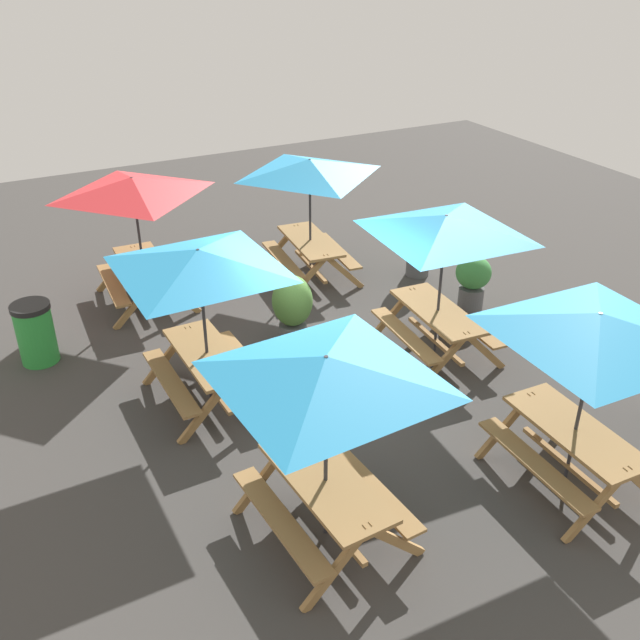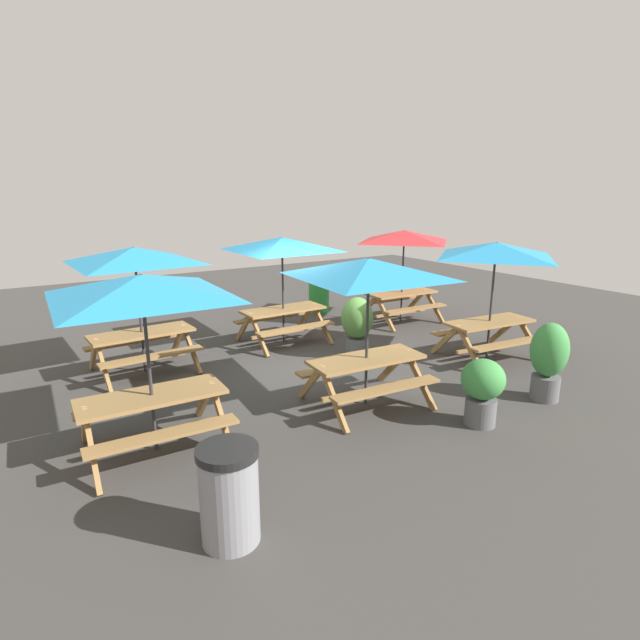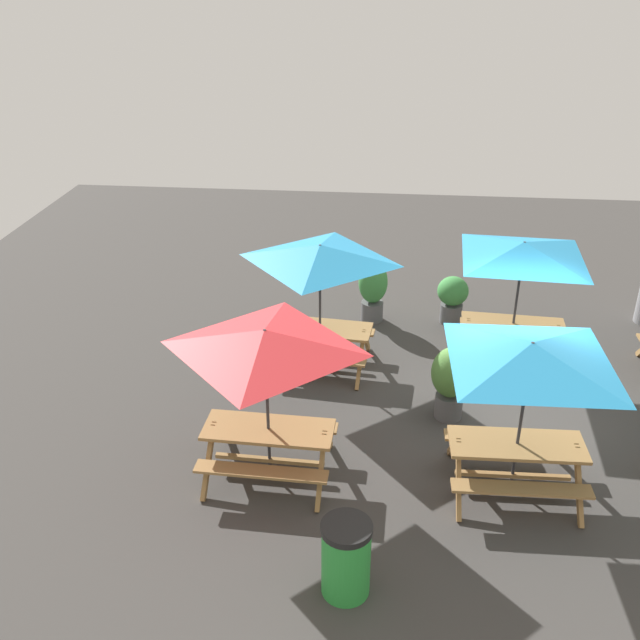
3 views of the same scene
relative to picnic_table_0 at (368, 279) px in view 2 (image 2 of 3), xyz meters
name	(u,v)px [view 2 (image 2 of 3)]	position (x,y,z in m)	size (l,w,h in m)	color
ground_plane	(318,365)	(0.29, 1.90, -1.99)	(24.00, 24.00, 0.00)	#3D3A38
picnic_table_0	(368,279)	(0.00, 0.00, 0.00)	(2.82, 2.82, 2.34)	olive
picnic_table_1	(143,300)	(-3.16, 0.31, 0.00)	(2.83, 2.83, 2.34)	olive
picnic_table_2	(495,259)	(3.40, 0.48, 0.00)	(2.19, 2.19, 2.34)	olive
picnic_table_3	(404,243)	(3.82, 3.55, 0.00)	(2.07, 2.07, 2.34)	olive
picnic_table_4	(135,265)	(-2.59, 3.31, 0.00)	(2.82, 2.82, 2.34)	olive
picnic_table_5	(282,252)	(0.45, 3.56, 0.00)	(2.83, 2.83, 2.34)	olive
trash_bin_green	(319,294)	(2.61, 5.56, -1.49)	(0.59, 0.59, 0.98)	green
trash_bin_gray	(229,494)	(-3.00, -1.83, -1.49)	(0.59, 0.59, 0.98)	gray
potted_plant_0	(549,358)	(2.53, -1.39, -1.29)	(0.58, 0.58, 1.27)	#59595B
potted_plant_1	(482,388)	(0.96, -1.44, -1.43)	(0.61, 0.61, 0.98)	#59595B
potted_plant_2	(357,323)	(1.21, 1.89, -1.29)	(0.64, 0.64, 1.23)	#59595B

